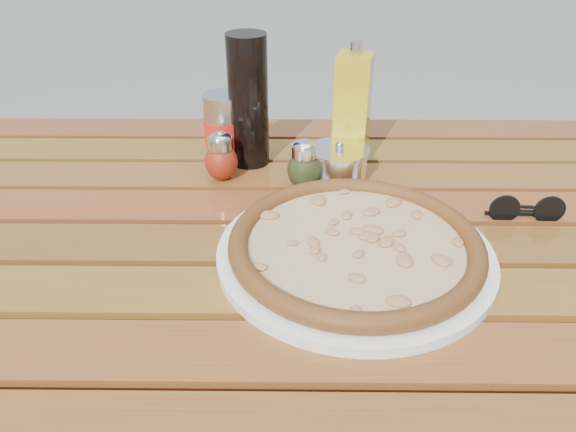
{
  "coord_description": "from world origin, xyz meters",
  "views": [
    {
      "loc": [
        0.01,
        -0.64,
        1.18
      ],
      "look_at": [
        0.0,
        0.02,
        0.78
      ],
      "focal_mm": 35.0,
      "sensor_mm": 36.0,
      "label": 1
    }
  ],
  "objects_px": {
    "plate": "(355,254)",
    "parmesan_tin": "(339,165)",
    "pepper_shaker": "(221,157)",
    "olive_oil_cruet": "(352,111)",
    "table": "(288,286)",
    "sunglasses": "(526,210)",
    "dark_bottle": "(248,101)",
    "soda_can": "(224,129)",
    "oregano_shaker": "(304,165)",
    "pizza": "(356,244)"
  },
  "relations": [
    {
      "from": "plate",
      "to": "parmesan_tin",
      "type": "height_order",
      "value": "parmesan_tin"
    },
    {
      "from": "pepper_shaker",
      "to": "olive_oil_cruet",
      "type": "relative_size",
      "value": 0.39
    },
    {
      "from": "table",
      "to": "parmesan_tin",
      "type": "distance_m",
      "value": 0.22
    },
    {
      "from": "olive_oil_cruet",
      "to": "parmesan_tin",
      "type": "distance_m",
      "value": 0.1
    },
    {
      "from": "plate",
      "to": "pepper_shaker",
      "type": "distance_m",
      "value": 0.3
    },
    {
      "from": "sunglasses",
      "to": "table",
      "type": "bearing_deg",
      "value": -167.61
    },
    {
      "from": "pepper_shaker",
      "to": "parmesan_tin",
      "type": "xyz_separation_m",
      "value": [
        0.19,
        -0.01,
        -0.01
      ]
    },
    {
      "from": "pepper_shaker",
      "to": "plate",
      "type": "bearing_deg",
      "value": -48.57
    },
    {
      "from": "dark_bottle",
      "to": "soda_can",
      "type": "xyz_separation_m",
      "value": [
        -0.04,
        0.0,
        -0.05
      ]
    },
    {
      "from": "parmesan_tin",
      "to": "sunglasses",
      "type": "relative_size",
      "value": 1.01
    },
    {
      "from": "table",
      "to": "plate",
      "type": "xyz_separation_m",
      "value": [
        0.09,
        -0.04,
        0.08
      ]
    },
    {
      "from": "pepper_shaker",
      "to": "oregano_shaker",
      "type": "xyz_separation_m",
      "value": [
        0.13,
        -0.03,
        0.0
      ]
    },
    {
      "from": "oregano_shaker",
      "to": "plate",
      "type": "bearing_deg",
      "value": -72.06
    },
    {
      "from": "plate",
      "to": "dark_bottle",
      "type": "distance_m",
      "value": 0.34
    },
    {
      "from": "sunglasses",
      "to": "olive_oil_cruet",
      "type": "bearing_deg",
      "value": 144.82
    },
    {
      "from": "oregano_shaker",
      "to": "sunglasses",
      "type": "relative_size",
      "value": 0.74
    },
    {
      "from": "pizza",
      "to": "oregano_shaker",
      "type": "xyz_separation_m",
      "value": [
        -0.06,
        0.2,
        0.02
      ]
    },
    {
      "from": "pizza",
      "to": "pepper_shaker",
      "type": "height_order",
      "value": "pepper_shaker"
    },
    {
      "from": "soda_can",
      "to": "parmesan_tin",
      "type": "xyz_separation_m",
      "value": [
        0.19,
        -0.08,
        -0.03
      ]
    },
    {
      "from": "plate",
      "to": "dark_bottle",
      "type": "xyz_separation_m",
      "value": [
        -0.16,
        0.29,
        0.1
      ]
    },
    {
      "from": "parmesan_tin",
      "to": "sunglasses",
      "type": "height_order",
      "value": "parmesan_tin"
    },
    {
      "from": "oregano_shaker",
      "to": "parmesan_tin",
      "type": "relative_size",
      "value": 0.74
    },
    {
      "from": "table",
      "to": "olive_oil_cruet",
      "type": "height_order",
      "value": "olive_oil_cruet"
    },
    {
      "from": "table",
      "to": "sunglasses",
      "type": "bearing_deg",
      "value": 10.51
    },
    {
      "from": "plate",
      "to": "olive_oil_cruet",
      "type": "distance_m",
      "value": 0.3
    },
    {
      "from": "dark_bottle",
      "to": "soda_can",
      "type": "height_order",
      "value": "dark_bottle"
    },
    {
      "from": "oregano_shaker",
      "to": "olive_oil_cruet",
      "type": "xyz_separation_m",
      "value": [
        0.08,
        0.09,
        0.06
      ]
    },
    {
      "from": "plate",
      "to": "pepper_shaker",
      "type": "bearing_deg",
      "value": 131.43
    },
    {
      "from": "dark_bottle",
      "to": "olive_oil_cruet",
      "type": "bearing_deg",
      "value": -1.93
    },
    {
      "from": "table",
      "to": "dark_bottle",
      "type": "bearing_deg",
      "value": 105.09
    },
    {
      "from": "soda_can",
      "to": "pizza",
      "type": "bearing_deg",
      "value": -55.67
    },
    {
      "from": "table",
      "to": "olive_oil_cruet",
      "type": "relative_size",
      "value": 6.67
    },
    {
      "from": "table",
      "to": "olive_oil_cruet",
      "type": "distance_m",
      "value": 0.32
    },
    {
      "from": "pepper_shaker",
      "to": "oregano_shaker",
      "type": "distance_m",
      "value": 0.14
    },
    {
      "from": "table",
      "to": "sunglasses",
      "type": "relative_size",
      "value": 12.69
    },
    {
      "from": "plate",
      "to": "olive_oil_cruet",
      "type": "bearing_deg",
      "value": 86.77
    },
    {
      "from": "plate",
      "to": "oregano_shaker",
      "type": "bearing_deg",
      "value": 107.94
    },
    {
      "from": "table",
      "to": "pizza",
      "type": "xyz_separation_m",
      "value": [
        0.09,
        -0.04,
        0.1
      ]
    },
    {
      "from": "pepper_shaker",
      "to": "soda_can",
      "type": "bearing_deg",
      "value": 91.17
    },
    {
      "from": "pizza",
      "to": "oregano_shaker",
      "type": "bearing_deg",
      "value": 107.94
    },
    {
      "from": "pepper_shaker",
      "to": "pizza",
      "type": "bearing_deg",
      "value": -48.57
    },
    {
      "from": "table",
      "to": "olive_oil_cruet",
      "type": "bearing_deg",
      "value": 67.1
    },
    {
      "from": "olive_oil_cruet",
      "to": "pepper_shaker",
      "type": "bearing_deg",
      "value": -165.02
    },
    {
      "from": "pepper_shaker",
      "to": "olive_oil_cruet",
      "type": "bearing_deg",
      "value": 14.98
    },
    {
      "from": "pizza",
      "to": "sunglasses",
      "type": "distance_m",
      "value": 0.28
    },
    {
      "from": "table",
      "to": "dark_bottle",
      "type": "height_order",
      "value": "dark_bottle"
    },
    {
      "from": "plate",
      "to": "parmesan_tin",
      "type": "bearing_deg",
      "value": 92.05
    },
    {
      "from": "table",
      "to": "oregano_shaker",
      "type": "relative_size",
      "value": 17.07
    },
    {
      "from": "table",
      "to": "sunglasses",
      "type": "height_order",
      "value": "sunglasses"
    },
    {
      "from": "table",
      "to": "oregano_shaker",
      "type": "distance_m",
      "value": 0.2
    }
  ]
}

